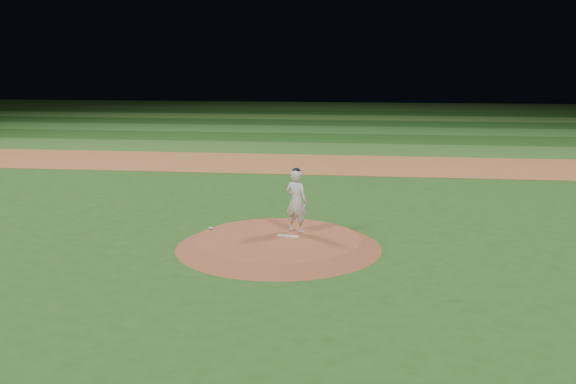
{
  "coord_description": "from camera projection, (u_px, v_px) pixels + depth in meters",
  "views": [
    {
      "loc": [
        2.37,
        -16.4,
        4.94
      ],
      "look_at": [
        0.0,
        2.0,
        1.1
      ],
      "focal_mm": 40.0,
      "sensor_mm": 36.0,
      "label": 1
    }
  ],
  "objects": [
    {
      "name": "pitching_rubber",
      "position": [
        288.0,
        236.0,
        17.31
      ],
      "size": [
        0.61,
        0.27,
        0.03
      ],
      "primitive_type": "cube",
      "rotation": [
        0.0,
        0.0,
        -0.21
      ],
      "color": "white",
      "rests_on": "pitchers_mound"
    },
    {
      "name": "outfield_stripe_2",
      "position": [
        337.0,
        130.0,
        45.88
      ],
      "size": [
        70.0,
        5.0,
        0.02
      ],
      "primitive_type": "cube",
      "color": "#2C6725",
      "rests_on": "ground"
    },
    {
      "name": "outfield_stripe_3",
      "position": [
        340.0,
        123.0,
        50.73
      ],
      "size": [
        70.0,
        5.0,
        0.02
      ],
      "primitive_type": "cube",
      "color": "#1A4616",
      "rests_on": "ground"
    },
    {
      "name": "pitchers_mound",
      "position": [
        279.0,
        242.0,
        17.2
      ],
      "size": [
        5.5,
        5.5,
        0.25
      ],
      "primitive_type": "cone",
      "color": "#974B2F",
      "rests_on": "ground"
    },
    {
      "name": "infield_dirt_band",
      "position": [
        320.0,
        164.0,
        30.82
      ],
      "size": [
        70.0,
        6.0,
        0.02
      ],
      "primitive_type": "cube",
      "color": "#A56133",
      "rests_on": "ground"
    },
    {
      "name": "ground",
      "position": [
        279.0,
        247.0,
        17.23
      ],
      "size": [
        120.0,
        120.0,
        0.0
      ],
      "primitive_type": "plane",
      "color": "#24511A",
      "rests_on": "ground"
    },
    {
      "name": "rosin_bag",
      "position": [
        211.0,
        228.0,
        18.06
      ],
      "size": [
        0.13,
        0.13,
        0.07
      ],
      "primitive_type": "ellipsoid",
      "color": "silver",
      "rests_on": "pitchers_mound"
    },
    {
      "name": "pitcher_on_mound",
      "position": [
        296.0,
        201.0,
        17.6
      ],
      "size": [
        0.75,
        0.64,
        1.81
      ],
      "color": "silver",
      "rests_on": "pitchers_mound"
    },
    {
      "name": "outfield_stripe_5",
      "position": [
        345.0,
        113.0,
        60.45
      ],
      "size": [
        70.0,
        5.0,
        0.02
      ],
      "primitive_type": "cube",
      "color": "#194516",
      "rests_on": "ground"
    },
    {
      "name": "outfield_stripe_0",
      "position": [
        328.0,
        149.0,
        36.17
      ],
      "size": [
        70.0,
        5.0,
        0.02
      ],
      "primitive_type": "cube",
      "color": "#326424",
      "rests_on": "ground"
    },
    {
      "name": "outfield_stripe_4",
      "position": [
        343.0,
        118.0,
        55.59
      ],
      "size": [
        70.0,
        5.0,
        0.02
      ],
      "primitive_type": "cube",
      "color": "#3A6D27",
      "rests_on": "ground"
    },
    {
      "name": "outfield_stripe_1",
      "position": [
        333.0,
        138.0,
        41.02
      ],
      "size": [
        70.0,
        5.0,
        0.02
      ],
      "primitive_type": "cube",
      "color": "#1D4917",
      "rests_on": "ground"
    }
  ]
}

